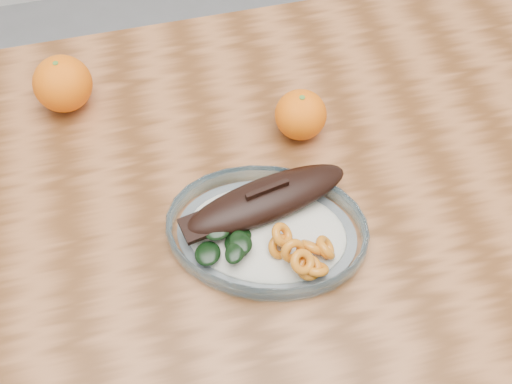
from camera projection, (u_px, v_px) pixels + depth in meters
dining_table at (229, 249)px, 0.95m from camera, size 1.20×0.80×0.75m
plated_meal at (267, 228)px, 0.84m from camera, size 0.61×0.61×0.08m
orange_left at (63, 84)px, 0.95m from camera, size 0.09×0.09×0.09m
orange_right at (301, 115)px, 0.92m from camera, size 0.07×0.07×0.07m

